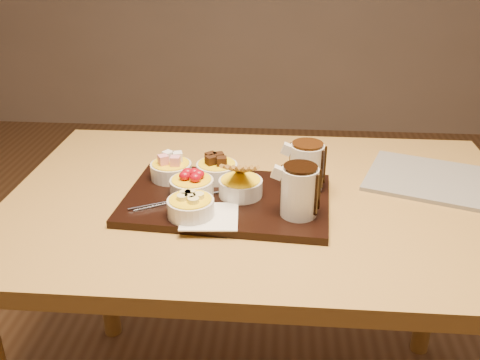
# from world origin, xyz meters

# --- Properties ---
(dining_table) EXTENTS (1.20, 0.80, 0.75)m
(dining_table) POSITION_xyz_m (0.00, 0.00, 0.65)
(dining_table) COLOR #B08741
(dining_table) RESTS_ON ground
(serving_board) EXTENTS (0.48, 0.33, 0.02)m
(serving_board) POSITION_xyz_m (-0.08, -0.04, 0.76)
(serving_board) COLOR black
(serving_board) RESTS_ON dining_table
(napkin) EXTENTS (0.13, 0.13, 0.00)m
(napkin) POSITION_xyz_m (-0.11, -0.14, 0.77)
(napkin) COLOR white
(napkin) RESTS_ON serving_board
(bowl_marshmallows) EXTENTS (0.10, 0.10, 0.04)m
(bowl_marshmallows) POSITION_xyz_m (-0.22, 0.04, 0.79)
(bowl_marshmallows) COLOR silver
(bowl_marshmallows) RESTS_ON serving_board
(bowl_cake) EXTENTS (0.10, 0.10, 0.04)m
(bowl_cake) POSITION_xyz_m (-0.11, 0.05, 0.79)
(bowl_cake) COLOR silver
(bowl_cake) RESTS_ON serving_board
(bowl_strawberries) EXTENTS (0.10, 0.10, 0.04)m
(bowl_strawberries) POSITION_xyz_m (-0.16, -0.04, 0.79)
(bowl_strawberries) COLOR silver
(bowl_strawberries) RESTS_ON serving_board
(bowl_biscotti) EXTENTS (0.10, 0.10, 0.04)m
(bowl_biscotti) POSITION_xyz_m (-0.05, -0.04, 0.79)
(bowl_biscotti) COLOR silver
(bowl_biscotti) RESTS_ON serving_board
(bowl_bananas) EXTENTS (0.10, 0.10, 0.04)m
(bowl_bananas) POSITION_xyz_m (-0.15, -0.14, 0.79)
(bowl_bananas) COLOR silver
(bowl_bananas) RESTS_ON serving_board
(pitcher_dark_chocolate) EXTENTS (0.08, 0.08, 0.11)m
(pitcher_dark_chocolate) POSITION_xyz_m (0.08, -0.12, 0.82)
(pitcher_dark_chocolate) COLOR silver
(pitcher_dark_chocolate) RESTS_ON serving_board
(pitcher_milk_chocolate) EXTENTS (0.08, 0.08, 0.11)m
(pitcher_milk_chocolate) POSITION_xyz_m (0.10, 0.01, 0.82)
(pitcher_milk_chocolate) COLOR silver
(pitcher_milk_chocolate) RESTS_ON serving_board
(fondue_skewers) EXTENTS (0.15, 0.24, 0.01)m
(fondue_skewers) POSITION_xyz_m (-0.17, -0.07, 0.77)
(fondue_skewers) COLOR silver
(fondue_skewers) RESTS_ON serving_board
(newspaper) EXTENTS (0.38, 0.34, 0.01)m
(newspaper) POSITION_xyz_m (0.42, 0.11, 0.76)
(newspaper) COLOR beige
(newspaper) RESTS_ON dining_table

